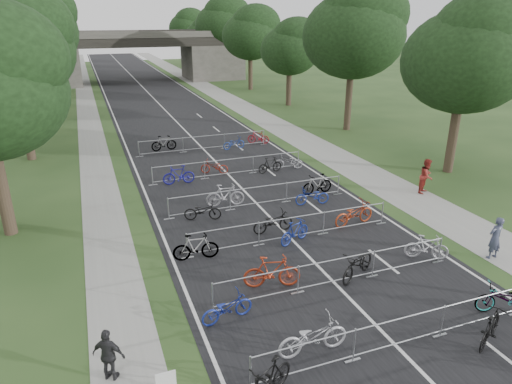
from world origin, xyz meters
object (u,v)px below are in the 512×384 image
at_px(pedestrian_a, 495,238).
at_px(pedestrian_b, 427,176).
at_px(overpass_bridge, 135,57).
at_px(pedestrian_c, 109,355).

xyz_separation_m(pedestrian_a, pedestrian_b, (2.36, 6.83, 0.07)).
bearing_deg(overpass_bridge, pedestrian_b, -79.86).
height_order(overpass_bridge, pedestrian_c, overpass_bridge).
bearing_deg(pedestrian_c, pedestrian_b, -122.72).
xyz_separation_m(pedestrian_a, pedestrian_c, (-14.78, -1.42, -0.11)).
distance_m(overpass_bridge, pedestrian_b, 52.33).
bearing_deg(pedestrian_b, pedestrian_a, -140.72).
relative_size(pedestrian_b, pedestrian_c, 1.23).
xyz_separation_m(overpass_bridge, pedestrian_b, (9.20, -51.45, -2.58)).
bearing_deg(pedestrian_b, overpass_bridge, 68.48).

